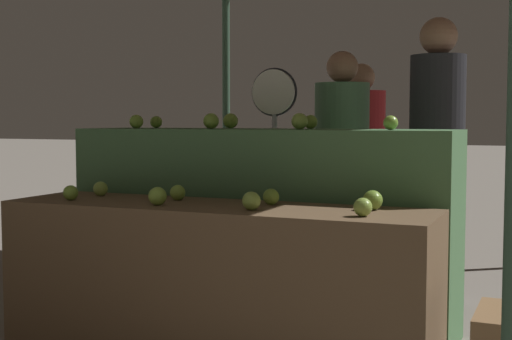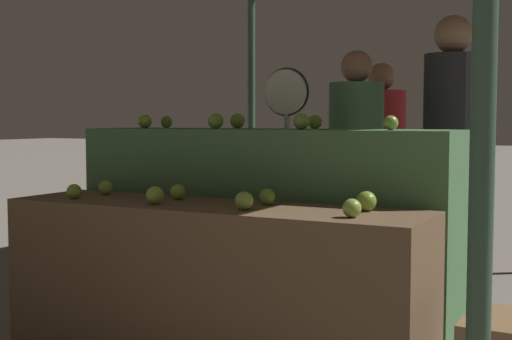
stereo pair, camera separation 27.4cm
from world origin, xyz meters
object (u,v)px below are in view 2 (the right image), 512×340
object	(u,v)px
person_customer_left	(451,137)
produce_scale	(286,129)
person_customer_right	(380,153)
person_vendor_at_scale	(356,155)

from	to	relation	value
person_customer_left	produce_scale	bearing A→B (deg)	0.91
person_customer_left	person_customer_right	world-z (taller)	person_customer_left
person_customer_right	produce_scale	bearing A→B (deg)	81.05
produce_scale	person_customer_right	world-z (taller)	person_customer_right
person_vendor_at_scale	person_customer_right	size ratio (longest dim) A/B	1.02
produce_scale	person_customer_left	size ratio (longest dim) A/B	0.83
produce_scale	person_customer_left	bearing A→B (deg)	17.24
produce_scale	person_vendor_at_scale	world-z (taller)	person_vendor_at_scale
produce_scale	person_customer_right	distance (m)	1.12
produce_scale	person_customer_left	distance (m)	1.04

